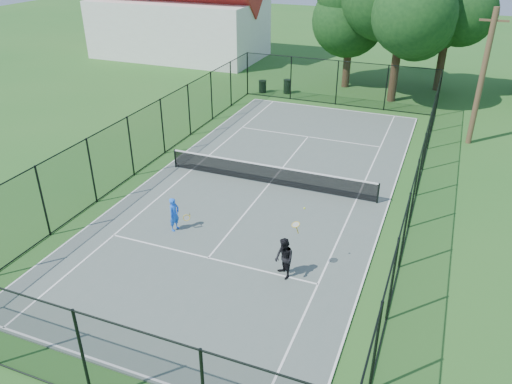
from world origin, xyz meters
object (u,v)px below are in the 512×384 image
at_px(tennis_net, 270,174).
at_px(utility_pole, 482,78).
at_px(player_black, 284,258).
at_px(trash_bin_right, 287,86).
at_px(player_blue, 174,214).
at_px(trash_bin_left, 263,86).

height_order(tennis_net, utility_pole, utility_pole).
bearing_deg(player_black, tennis_net, 114.28).
bearing_deg(trash_bin_right, utility_pole, -22.98).
bearing_deg(player_blue, player_black, -14.53).
height_order(trash_bin_left, trash_bin_right, trash_bin_right).
bearing_deg(trash_bin_left, player_blue, -79.32).
relative_size(tennis_net, player_blue, 7.29).
bearing_deg(player_blue, trash_bin_right, 95.38).
relative_size(trash_bin_left, player_blue, 0.63).
height_order(utility_pole, player_blue, utility_pole).
height_order(player_blue, player_black, player_black).
relative_size(trash_bin_right, player_blue, 0.72).
bearing_deg(player_blue, tennis_net, 67.91).
xyz_separation_m(trash_bin_right, player_blue, (1.83, -19.42, 0.24)).
bearing_deg(tennis_net, trash_bin_right, 105.30).
bearing_deg(utility_pole, player_black, -110.21).
relative_size(trash_bin_right, player_black, 0.41).
distance_m(tennis_net, utility_pole, 12.81).
distance_m(player_blue, player_black, 5.14).
distance_m(tennis_net, player_blue, 5.54).
relative_size(utility_pole, player_blue, 5.23).
height_order(tennis_net, player_blue, player_blue).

